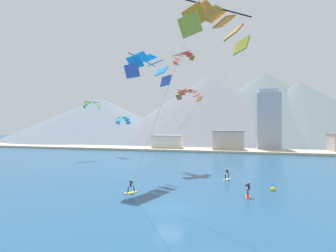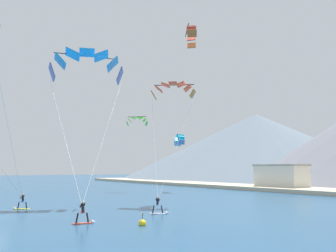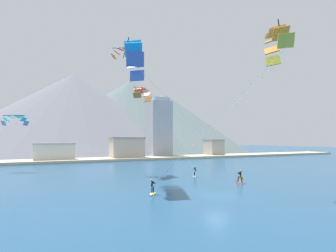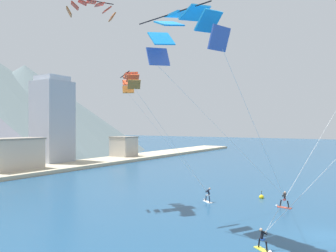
# 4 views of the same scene
# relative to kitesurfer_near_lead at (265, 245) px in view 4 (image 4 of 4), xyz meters

# --- Properties ---
(ground_plane) EXTENTS (400.00, 400.00, 0.00)m
(ground_plane) POSITION_rel_kitesurfer_near_lead_xyz_m (5.56, -3.37, -0.44)
(ground_plane) COLOR navy
(kitesurfer_near_lead) EXTENTS (1.31, 1.66, 1.64)m
(kitesurfer_near_lead) POSITION_rel_kitesurfer_near_lead_xyz_m (0.00, 0.00, 0.00)
(kitesurfer_near_lead) COLOR yellow
(kitesurfer_near_lead) RESTS_ON ground
(kitesurfer_near_trail) EXTENTS (0.61, 1.77, 1.78)m
(kitesurfer_near_trail) POSITION_rel_kitesurfer_near_lead_xyz_m (13.13, 1.95, 0.10)
(kitesurfer_near_trail) COLOR #E54C33
(kitesurfer_near_trail) RESTS_ON ground
(kitesurfer_mid_center) EXTENTS (1.32, 1.66, 1.69)m
(kitesurfer_mid_center) POSITION_rel_kitesurfer_near_lead_xyz_m (11.17, 9.81, 0.04)
(kitesurfer_mid_center) COLOR white
(kitesurfer_mid_center) RESTS_ON ground
(parafoil_kite_near_trail) EXTENTS (14.96, 9.16, 16.45)m
(parafoil_kite_near_trail) POSITION_rel_kitesurfer_near_lead_xyz_m (0.21, 6.61, 15.85)
(parafoil_kite_near_trail) COLOR #3755AC
(parafoil_kite_mid_center) EXTENTS (8.49, 8.25, 12.95)m
(parafoil_kite_mid_center) POSITION_rel_kitesurfer_near_lead_xyz_m (4.67, 15.62, 12.99)
(parafoil_kite_mid_center) COLOR #AD6829
(parafoil_kite_distant_low_drift) EXTENTS (4.88, 3.97, 1.90)m
(parafoil_kite_distant_low_drift) POSITION_rel_kitesurfer_near_lead_xyz_m (2.88, 19.67, 21.07)
(parafoil_kite_distant_low_drift) COLOR #B05927
(race_marker_buoy) EXTENTS (0.56, 0.56, 1.02)m
(race_marker_buoy) POSITION_rel_kitesurfer_near_lead_xyz_m (16.27, 5.12, -0.28)
(race_marker_buoy) COLOR yellow
(race_marker_buoy) RESTS_ON ground
(shore_building_promenade_mid) EXTENTS (9.61, 5.52, 6.44)m
(shore_building_promenade_mid) POSITION_rel_kitesurfer_near_lead_xyz_m (11.96, 48.45, 2.79)
(shore_building_promenade_mid) COLOR beige
(shore_building_promenade_mid) RESTS_ON ground
(shore_building_quay_east) EXTENTS (5.40, 5.70, 5.82)m
(shore_building_quay_east) POSITION_rel_kitesurfer_near_lead_xyz_m (43.00, 49.24, 2.48)
(shore_building_quay_east) COLOR #B7AD9E
(shore_building_quay_east) RESTS_ON ground
(highrise_tower) EXTENTS (7.00, 7.00, 19.53)m
(highrise_tower) POSITION_rel_kitesurfer_near_lead_xyz_m (24.37, 53.84, 9.12)
(highrise_tower) COLOR #A8ADB7
(highrise_tower) RESTS_ON ground
(mountain_peak_west_ridge) EXTENTS (84.45, 84.45, 29.96)m
(mountain_peak_west_ridge) POSITION_rel_kitesurfer_near_lead_xyz_m (46.99, 98.07, 14.54)
(mountain_peak_west_ridge) COLOR slate
(mountain_peak_west_ridge) RESTS_ON ground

